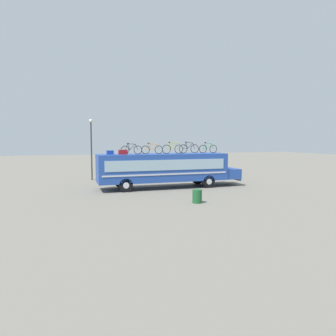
{
  "coord_description": "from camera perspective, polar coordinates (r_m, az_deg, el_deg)",
  "views": [
    {
      "loc": [
        -7.42,
        -24.03,
        3.93
      ],
      "look_at": [
        0.44,
        0.0,
        1.62
      ],
      "focal_mm": 33.28,
      "sensor_mm": 36.0,
      "label": 1
    }
  ],
  "objects": [
    {
      "name": "trash_bin",
      "position": [
        19.47,
        5.36,
        -5.18
      ],
      "size": [
        0.59,
        0.59,
        0.84
      ],
      "primitive_type": "cylinder",
      "color": "#1E592D",
      "rests_on": "ground"
    },
    {
      "name": "rooftop_bicycle_3",
      "position": [
        25.26,
        0.85,
        3.55
      ],
      "size": [
        1.78,
        0.44,
        0.97
      ],
      "color": "black",
      "rests_on": "bus"
    },
    {
      "name": "rooftop_bicycle_4",
      "position": [
        26.29,
        3.85,
        3.61
      ],
      "size": [
        1.77,
        0.44,
        0.98
      ],
      "color": "black",
      "rests_on": "bus"
    },
    {
      "name": "rooftop_bicycle_5",
      "position": [
        26.68,
        7.34,
        3.55
      ],
      "size": [
        1.66,
        0.44,
        0.92
      ],
      "color": "black",
      "rests_on": "bus"
    },
    {
      "name": "bus",
      "position": [
        25.33,
        -0.37,
        0.04
      ],
      "size": [
        12.01,
        2.58,
        2.79
      ],
      "color": "#23479E",
      "rests_on": "ground"
    },
    {
      "name": "rooftop_bicycle_1",
      "position": [
        24.41,
        -6.72,
        3.38
      ],
      "size": [
        1.68,
        0.44,
        0.88
      ],
      "color": "black",
      "rests_on": "bus"
    },
    {
      "name": "luggage_bag_1",
      "position": [
        24.36,
        -10.57,
        2.81
      ],
      "size": [
        0.51,
        0.48,
        0.31
      ],
      "primitive_type": "cube",
      "color": "#193899",
      "rests_on": "bus"
    },
    {
      "name": "ground_plane",
      "position": [
        25.45,
        -0.95,
        -3.65
      ],
      "size": [
        120.0,
        120.0,
        0.0
      ],
      "primitive_type": "plane",
      "color": "slate"
    },
    {
      "name": "rooftop_bicycle_2",
      "position": [
        24.82,
        -2.93,
        3.44
      ],
      "size": [
        1.76,
        0.44,
        0.89
      ],
      "color": "black",
      "rests_on": "bus"
    },
    {
      "name": "luggage_bag_2",
      "position": [
        24.12,
        -8.24,
        2.89
      ],
      "size": [
        0.66,
        0.34,
        0.36
      ],
      "primitive_type": "cube",
      "color": "maroon",
      "rests_on": "bus"
    },
    {
      "name": "street_lamp",
      "position": [
        31.04,
        -13.87,
        4.2
      ],
      "size": [
        0.31,
        0.31,
        5.89
      ],
      "color": "#38383D",
      "rests_on": "ground"
    }
  ]
}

